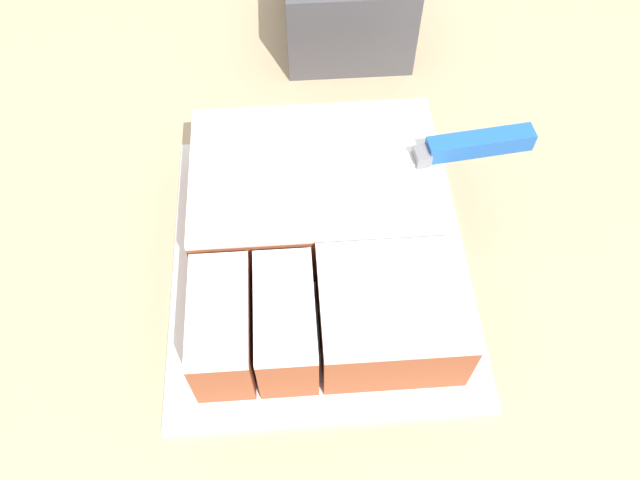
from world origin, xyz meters
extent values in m
plane|color=#7F705B|center=(0.00, 0.00, 0.00)|extent=(8.00, 8.00, 0.00)
cube|color=tan|center=(0.00, 0.00, 0.45)|extent=(1.40, 1.10, 0.89)
cube|color=white|center=(-0.01, -0.07, 0.89)|extent=(0.33, 0.37, 0.01)
cube|color=#994C2D|center=(-0.01, 0.00, 0.94)|extent=(0.27, 0.19, 0.08)
cube|color=white|center=(-0.01, 0.00, 0.98)|extent=(0.27, 0.19, 0.01)
cube|color=#994C2D|center=(0.06, -0.16, 0.94)|extent=(0.14, 0.12, 0.08)
cube|color=white|center=(0.06, -0.16, 0.98)|extent=(0.14, 0.12, 0.01)
cube|color=#994C2D|center=(-0.11, -0.16, 0.94)|extent=(0.06, 0.12, 0.08)
cube|color=white|center=(-0.11, -0.16, 0.98)|extent=(0.06, 0.12, 0.01)
cube|color=#994C2D|center=(-0.05, -0.16, 0.94)|extent=(0.06, 0.12, 0.08)
cube|color=white|center=(-0.05, -0.16, 0.98)|extent=(0.06, 0.12, 0.01)
cube|color=silver|center=(0.00, -0.01, 0.98)|extent=(0.23, 0.05, 0.00)
cube|color=slate|center=(0.11, 0.00, 0.99)|extent=(0.02, 0.02, 0.02)
cube|color=#1E59B2|center=(0.17, 0.01, 0.99)|extent=(0.12, 0.04, 0.02)
camera|label=1|loc=(-0.03, -0.43, 1.50)|focal=35.00mm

